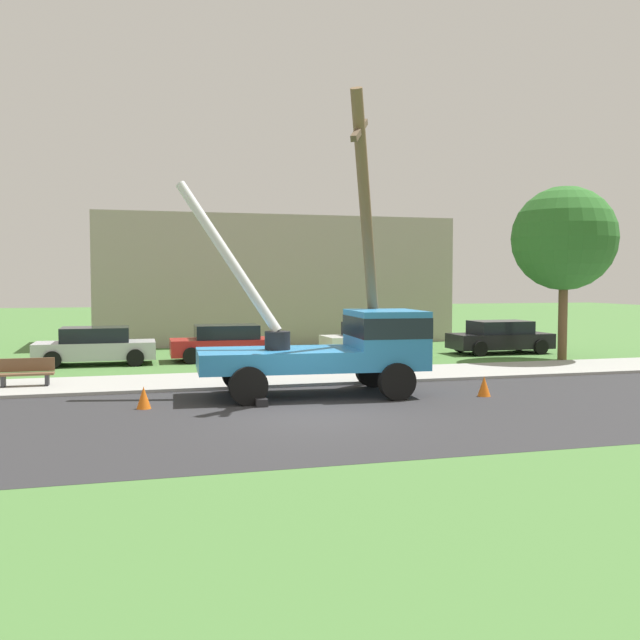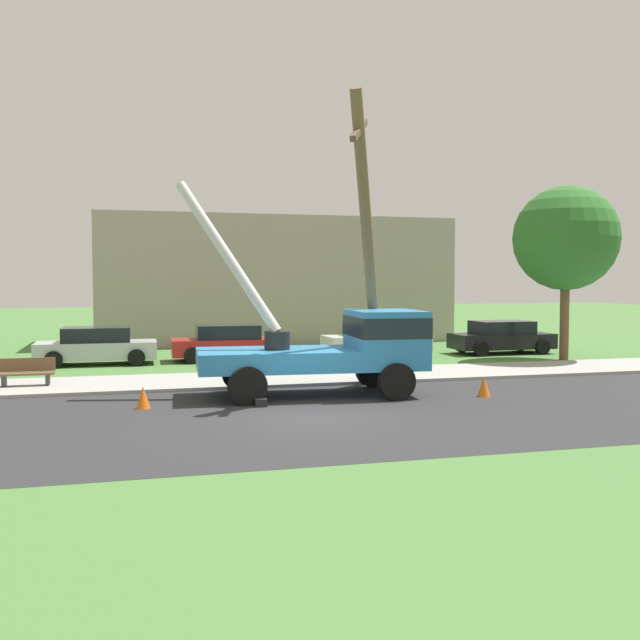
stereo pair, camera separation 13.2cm
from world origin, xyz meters
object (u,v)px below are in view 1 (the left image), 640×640
(traffic_cone_ahead, at_px, (484,386))
(parked_sedan_silver, at_px, (95,346))
(parked_sedan_red, at_px, (227,343))
(park_bench, at_px, (25,373))
(utility_truck, at_px, (341,344))
(traffic_cone_behind, at_px, (144,398))
(parked_sedan_white, at_px, (375,339))
(roadside_tree_far, at_px, (564,239))
(parked_sedan_black, at_px, (500,337))
(leaning_utility_pole, at_px, (368,245))

(traffic_cone_ahead, distance_m, parked_sedan_silver, 14.95)
(parked_sedan_silver, bearing_deg, parked_sedan_red, 1.14)
(park_bench, bearing_deg, utility_truck, -21.71)
(utility_truck, xyz_separation_m, traffic_cone_behind, (-5.38, -0.82, -1.13))
(utility_truck, bearing_deg, traffic_cone_behind, -171.33)
(parked_sedan_red, bearing_deg, park_bench, -138.96)
(parked_sedan_white, relative_size, roadside_tree_far, 0.64)
(parked_sedan_black, bearing_deg, utility_truck, -138.36)
(park_bench, bearing_deg, traffic_cone_behind, -52.67)
(parked_sedan_silver, height_order, parked_sedan_red, same)
(leaning_utility_pole, bearing_deg, utility_truck, -159.18)
(parked_sedan_white, relative_size, parked_sedan_black, 1.01)
(park_bench, bearing_deg, parked_sedan_silver, 72.93)
(parked_sedan_red, height_order, roadside_tree_far, roadside_tree_far)
(traffic_cone_behind, distance_m, parked_sedan_silver, 10.15)
(parked_sedan_red, bearing_deg, roadside_tree_far, -14.11)
(parked_sedan_red, height_order, parked_sedan_white, same)
(utility_truck, height_order, traffic_cone_behind, utility_truck)
(traffic_cone_ahead, xyz_separation_m, parked_sedan_black, (6.32, 10.27, 0.43))
(traffic_cone_behind, xyz_separation_m, parked_sedan_red, (3.51, 10.13, 0.43))
(parked_sedan_silver, bearing_deg, traffic_cone_behind, -81.66)
(leaning_utility_pole, relative_size, parked_sedan_silver, 1.86)
(parked_sedan_black, distance_m, park_bench, 19.45)
(parked_sedan_red, height_order, parked_sedan_black, same)
(parked_sedan_silver, distance_m, park_bench, 6.05)
(leaning_utility_pole, distance_m, parked_sedan_white, 10.27)
(parked_sedan_white, bearing_deg, utility_truck, -115.19)
(parked_sedan_silver, xyz_separation_m, parked_sedan_black, (16.88, -0.30, 0.00))
(traffic_cone_behind, bearing_deg, parked_sedan_red, 70.91)
(parked_sedan_red, distance_m, park_bench, 8.96)
(utility_truck, xyz_separation_m, parked_sedan_white, (4.40, 9.35, -0.70))
(leaning_utility_pole, height_order, traffic_cone_behind, leaning_utility_pole)
(parked_sedan_black, bearing_deg, roadside_tree_far, -68.13)
(parked_sedan_red, relative_size, park_bench, 2.78)
(leaning_utility_pole, height_order, parked_sedan_silver, leaning_utility_pole)
(traffic_cone_behind, bearing_deg, park_bench, 127.33)
(traffic_cone_behind, bearing_deg, parked_sedan_silver, 98.34)
(utility_truck, relative_size, parked_sedan_white, 1.51)
(utility_truck, xyz_separation_m, parked_sedan_red, (-1.87, 9.31, -0.70))
(parked_sedan_red, relative_size, parked_sedan_black, 1.01)
(traffic_cone_behind, relative_size, roadside_tree_far, 0.08)
(leaning_utility_pole, xyz_separation_m, parked_sedan_red, (-2.79, 8.97, -3.50))
(utility_truck, bearing_deg, parked_sedan_red, 101.37)
(traffic_cone_behind, xyz_separation_m, parked_sedan_silver, (-1.47, 10.04, 0.43))
(leaning_utility_pole, xyz_separation_m, parked_sedan_black, (9.11, 8.57, -3.50))
(parked_sedan_black, bearing_deg, leaning_utility_pole, -136.76)
(parked_sedan_black, height_order, roadside_tree_far, roadside_tree_far)
(roadside_tree_far, bearing_deg, park_bench, -172.53)
(parked_sedan_red, xyz_separation_m, parked_sedan_black, (11.90, -0.40, 0.00))
(traffic_cone_ahead, bearing_deg, parked_sedan_silver, 134.98)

